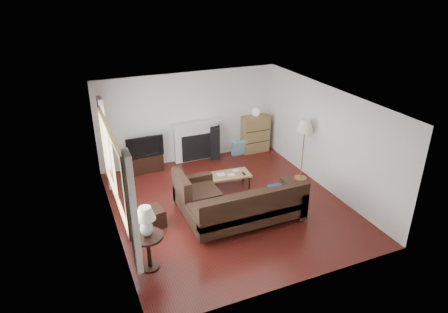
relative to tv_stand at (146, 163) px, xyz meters
name	(u,v)px	position (x,y,z in m)	size (l,w,h in m)	color
room	(229,156)	(1.34, -2.50, 1.03)	(5.10, 5.60, 2.54)	#4B1510
window	(113,166)	(-1.11, -2.70, 1.33)	(0.12, 2.74, 1.54)	olive
curtain_near	(133,214)	(-1.06, -4.22, 1.18)	(0.10, 0.35, 2.10)	beige
curtain_far	(105,144)	(-1.06, -1.18, 1.18)	(0.10, 0.35, 2.10)	beige
fireplace	(196,141)	(1.49, 0.14, 0.35)	(1.40, 0.26, 1.15)	white
tv_stand	(146,163)	(0.00, 0.00, 0.00)	(0.90, 0.40, 0.45)	black
television	(144,145)	(0.00, 0.00, 0.50)	(0.97, 0.13, 0.56)	black
speaker_left	(152,153)	(0.21, 0.05, 0.22)	(0.25, 0.30, 0.89)	black
speaker_right	(215,142)	(2.01, 0.03, 0.25)	(0.26, 0.32, 0.95)	black
bookshelf	(255,134)	(3.28, 0.03, 0.32)	(0.79, 0.37, 1.08)	olive
globe_lamp	(256,112)	(3.28, 0.03, 0.98)	(0.24, 0.24, 0.24)	white
sectional_sofa	(247,205)	(1.41, -3.28, 0.20)	(2.62, 1.92, 0.85)	black
coffee_table	(230,181)	(1.69, -1.75, -0.03)	(0.97, 0.53, 0.38)	olive
footstool	(152,218)	(-0.46, -2.61, -0.03)	(0.46, 0.46, 0.39)	black
floor_lamp	(303,150)	(3.56, -2.02, 0.58)	(0.41, 0.41, 1.61)	#B27B3D
side_table	(149,252)	(-0.81, -3.88, 0.12)	(0.55, 0.55, 0.69)	black
table_lamp	(146,222)	(-0.81, -3.88, 0.75)	(0.35, 0.35, 0.56)	silver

